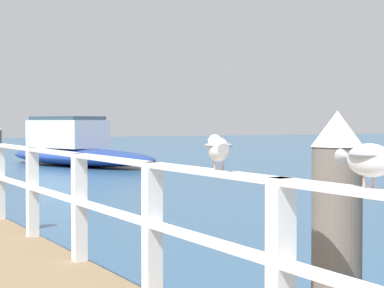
{
  "coord_description": "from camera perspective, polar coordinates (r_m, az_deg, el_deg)",
  "views": [
    {
      "loc": [
        -0.9,
        0.99,
        1.85
      ],
      "look_at": [
        4.26,
        10.58,
        1.5
      ],
      "focal_mm": 65.54,
      "sensor_mm": 36.0,
      "label": 1
    }
  ],
  "objects": [
    {
      "name": "dock_piling_near",
      "position": [
        4.05,
        11.67,
        -10.83
      ],
      "size": [
        0.29,
        0.29,
        1.91
      ],
      "color": "#6B6056",
      "rests_on": "ground_plane"
    },
    {
      "name": "seagull_foreground",
      "position": [
        3.19,
        14.38,
        -1.13
      ],
      "size": [
        0.19,
        0.48,
        0.21
      ],
      "rotation": [
        0.0,
        0.0,
        3.09
      ],
      "color": "white",
      "rests_on": "pier_railing"
    },
    {
      "name": "seagull_background",
      "position": [
        4.28,
        2.16,
        -0.33
      ],
      "size": [
        0.25,
        0.46,
        0.21
      ],
      "rotation": [
        0.0,
        0.0,
        5.88
      ],
      "color": "white",
      "rests_on": "pier_railing"
    },
    {
      "name": "boat_1",
      "position": [
        29.83,
        -9.46,
        -0.41
      ],
      "size": [
        5.45,
        9.15,
        2.06
      ],
      "rotation": [
        0.0,
        0.0,
        0.32
      ],
      "color": "navy",
      "rests_on": "ground_plane"
    }
  ]
}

